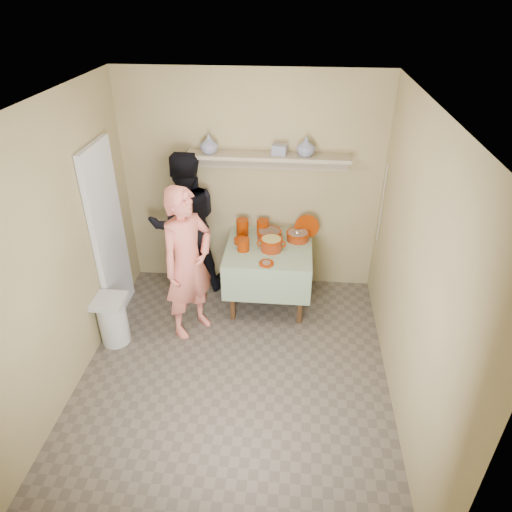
# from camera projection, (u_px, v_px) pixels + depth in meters

# --- Properties ---
(ground) EXTENTS (3.50, 3.50, 0.00)m
(ground) POSITION_uv_depth(u_px,v_px,m) (234.00, 377.00, 4.50)
(ground) COLOR #61574C
(ground) RESTS_ON ground
(tile_panel) EXTENTS (0.06, 0.70, 2.00)m
(tile_panel) POSITION_uv_depth(u_px,v_px,m) (109.00, 235.00, 4.90)
(tile_panel) COLOR silver
(tile_panel) RESTS_ON ground
(plate_stack_a) EXTENTS (0.14, 0.14, 0.19)m
(plate_stack_a) POSITION_uv_depth(u_px,v_px,m) (242.00, 227.00, 5.37)
(plate_stack_a) COLOR #7E2001
(plate_stack_a) RESTS_ON serving_table
(plate_stack_b) EXTENTS (0.14, 0.14, 0.17)m
(plate_stack_b) POSITION_uv_depth(u_px,v_px,m) (263.00, 227.00, 5.39)
(plate_stack_b) COLOR #7E2001
(plate_stack_b) RESTS_ON serving_table
(bowl_stack) EXTENTS (0.14, 0.14, 0.14)m
(bowl_stack) POSITION_uv_depth(u_px,v_px,m) (243.00, 245.00, 5.07)
(bowl_stack) COLOR #7E2001
(bowl_stack) RESTS_ON serving_table
(empty_bowl) EXTENTS (0.18, 0.18, 0.05)m
(empty_bowl) POSITION_uv_depth(u_px,v_px,m) (242.00, 241.00, 5.23)
(empty_bowl) COLOR #7E2001
(empty_bowl) RESTS_ON serving_table
(propped_lid) EXTENTS (0.29, 0.10, 0.29)m
(propped_lid) POSITION_uv_depth(u_px,v_px,m) (307.00, 227.00, 5.32)
(propped_lid) COLOR #7E2001
(propped_lid) RESTS_ON serving_table
(vase_right) EXTENTS (0.24, 0.24, 0.21)m
(vase_right) POSITION_uv_depth(u_px,v_px,m) (306.00, 147.00, 4.88)
(vase_right) COLOR navy
(vase_right) RESTS_ON wall_shelf
(vase_left) EXTENTS (0.27, 0.27, 0.21)m
(vase_left) POSITION_uv_depth(u_px,v_px,m) (209.00, 144.00, 4.95)
(vase_left) COLOR navy
(vase_left) RESTS_ON wall_shelf
(ceramic_box) EXTENTS (0.17, 0.13, 0.11)m
(ceramic_box) POSITION_uv_depth(u_px,v_px,m) (280.00, 150.00, 4.93)
(ceramic_box) COLOR navy
(ceramic_box) RESTS_ON wall_shelf
(person_cook) EXTENTS (0.70, 0.74, 1.70)m
(person_cook) POSITION_uv_depth(u_px,v_px,m) (188.00, 264.00, 4.69)
(person_cook) COLOR #EA7665
(person_cook) RESTS_ON ground
(person_helper) EXTENTS (1.02, 0.90, 1.77)m
(person_helper) POSITION_uv_depth(u_px,v_px,m) (185.00, 224.00, 5.38)
(person_helper) COLOR black
(person_helper) RESTS_ON ground
(room_shell) EXTENTS (3.04, 3.54, 2.62)m
(room_shell) POSITION_uv_depth(u_px,v_px,m) (229.00, 233.00, 3.66)
(room_shell) COLOR tan
(room_shell) RESTS_ON ground
(serving_table) EXTENTS (0.97, 0.97, 0.76)m
(serving_table) POSITION_uv_depth(u_px,v_px,m) (269.00, 255.00, 5.23)
(serving_table) COLOR #4C2D16
(serving_table) RESTS_ON ground
(cazuela_meat_a) EXTENTS (0.30, 0.30, 0.10)m
(cazuela_meat_a) POSITION_uv_depth(u_px,v_px,m) (269.00, 234.00, 5.31)
(cazuela_meat_a) COLOR maroon
(cazuela_meat_a) RESTS_ON serving_table
(cazuela_meat_b) EXTENTS (0.28, 0.28, 0.10)m
(cazuela_meat_b) POSITION_uv_depth(u_px,v_px,m) (298.00, 235.00, 5.27)
(cazuela_meat_b) COLOR maroon
(cazuela_meat_b) RESTS_ON serving_table
(ladle) EXTENTS (0.08, 0.26, 0.19)m
(ladle) POSITION_uv_depth(u_px,v_px,m) (297.00, 233.00, 5.22)
(ladle) COLOR silver
(ladle) RESTS_ON cazuela_meat_b
(cazuela_rice) EXTENTS (0.33, 0.25, 0.14)m
(cazuela_rice) POSITION_uv_depth(u_px,v_px,m) (271.00, 243.00, 5.06)
(cazuela_rice) COLOR maroon
(cazuela_rice) RESTS_ON serving_table
(front_plate) EXTENTS (0.16, 0.16, 0.03)m
(front_plate) POSITION_uv_depth(u_px,v_px,m) (266.00, 263.00, 4.85)
(front_plate) COLOR #7E2001
(front_plate) RESTS_ON serving_table
(wall_shelf) EXTENTS (1.80, 0.25, 0.21)m
(wall_shelf) POSITION_uv_depth(u_px,v_px,m) (268.00, 158.00, 5.02)
(wall_shelf) COLOR tan
(wall_shelf) RESTS_ON room_shell
(trash_bin) EXTENTS (0.32, 0.32, 0.56)m
(trash_bin) POSITION_uv_depth(u_px,v_px,m) (113.00, 320.00, 4.81)
(trash_bin) COLOR silver
(trash_bin) RESTS_ON ground
(electrical_cord) EXTENTS (0.01, 0.05, 0.90)m
(electrical_cord) POSITION_uv_depth(u_px,v_px,m) (382.00, 204.00, 4.99)
(electrical_cord) COLOR silver
(electrical_cord) RESTS_ON wall_shelf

